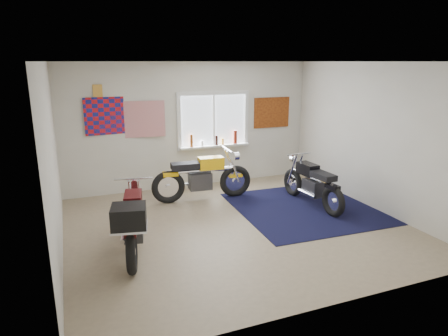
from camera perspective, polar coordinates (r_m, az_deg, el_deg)
name	(u,v)px	position (r m, az deg, el deg)	size (l,w,h in m)	color
ground	(237,226)	(6.85, 1.80, -8.26)	(5.50, 5.50, 0.00)	#9E896B
room_shell	(237,130)	(6.38, 1.92, 5.40)	(5.50, 5.50, 5.50)	white
navy_rug	(304,208)	(7.78, 11.42, -5.61)	(2.50, 2.60, 0.01)	black
window_assembly	(214,124)	(8.87, -1.50, 6.34)	(1.66, 0.17, 1.26)	white
oil_bottles	(218,139)	(8.89, -0.84, 4.14)	(1.11, 0.09, 0.30)	brown
flag_display	(98,91)	(8.29, -17.61, 10.48)	(1.60, 0.10, 1.17)	red
triumph_poster	(272,113)	(9.45, 6.83, 7.87)	(0.90, 0.03, 0.70)	#A54C14
yellow_triumph	(202,178)	(7.97, -3.15, -1.44)	(2.05, 0.61, 1.03)	black
black_chrome_bike	(312,185)	(7.84, 12.48, -2.35)	(0.56, 1.84, 0.95)	black
maroon_tourer	(133,222)	(5.82, -12.90, -7.54)	(0.80, 1.93, 0.98)	black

